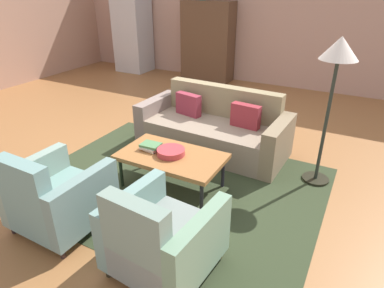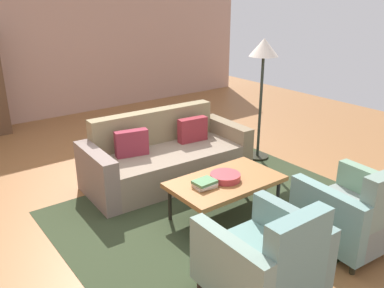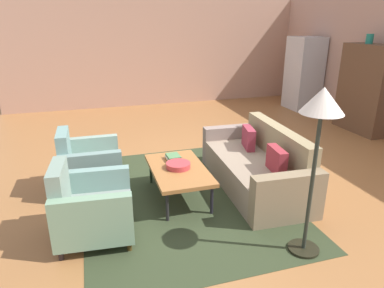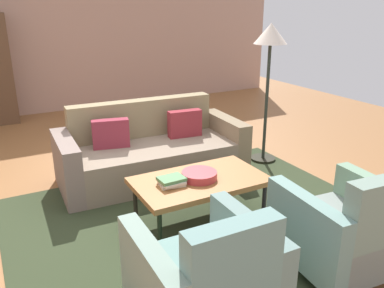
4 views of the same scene
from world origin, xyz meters
TOP-DOWN VIEW (x-y plane):
  - ground_plane at (0.00, 0.00)m, footprint 11.77×11.77m
  - wall_left at (-4.90, 0.00)m, footprint 0.12×8.03m
  - area_rug at (0.55, -0.78)m, footprint 3.40×2.60m
  - couch at (0.56, 0.35)m, footprint 2.14×0.99m
  - coffee_table at (0.55, -0.83)m, footprint 1.20×0.70m
  - armchair_left at (-0.05, -2.00)m, footprint 0.81×0.81m
  - armchair_right at (1.15, -2.00)m, footprint 0.86×0.86m
  - fruit_bowl at (0.55, -0.83)m, footprint 0.32×0.32m
  - book_stack at (0.27, -0.83)m, footprint 0.24×0.20m
  - cabinet at (-1.17, 3.67)m, footprint 1.20×0.51m
  - vase_tall at (-1.32, 3.67)m, footprint 0.14×0.14m
  - refrigerator at (-3.28, 3.57)m, footprint 0.80×0.73m
  - floor_lamp at (2.04, 0.13)m, footprint 0.40×0.40m

SIDE VIEW (x-z plane):
  - ground_plane at x=0.00m, z-range 0.00..0.00m
  - area_rug at x=0.55m, z-range 0.00..0.01m
  - couch at x=0.56m, z-range -0.14..0.72m
  - armchair_left at x=-0.05m, z-range -0.10..0.78m
  - armchair_right at x=1.15m, z-range -0.10..0.78m
  - coffee_table at x=0.55m, z-range 0.18..0.61m
  - fruit_bowl at x=0.55m, z-range 0.43..0.50m
  - book_stack at x=0.27m, z-range 0.43..0.50m
  - cabinet at x=-1.17m, z-range 0.00..1.80m
  - refrigerator at x=-3.28m, z-range 0.00..1.85m
  - wall_left at x=-4.90m, z-range 0.00..2.80m
  - floor_lamp at x=2.04m, z-range 0.58..2.30m
  - vase_tall at x=-1.32m, z-range 1.80..1.99m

